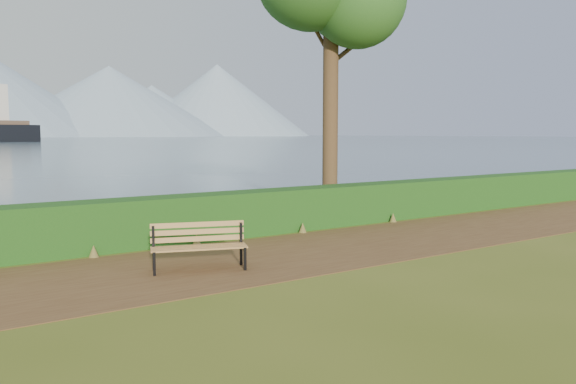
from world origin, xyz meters
TOP-DOWN VIEW (x-y plane):
  - ground at (0.00, 0.00)m, footprint 140.00×140.00m
  - path at (0.00, 0.30)m, footprint 40.00×3.40m
  - hedge at (0.00, 2.60)m, footprint 32.00×0.85m
  - bench at (-1.92, 0.10)m, footprint 1.67×0.96m

SIDE VIEW (x-z plane):
  - ground at x=0.00m, z-range 0.00..0.00m
  - path at x=0.00m, z-range 0.00..0.01m
  - bench at x=-1.92m, z-range 0.06..0.87m
  - hedge at x=0.00m, z-range 0.00..1.00m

